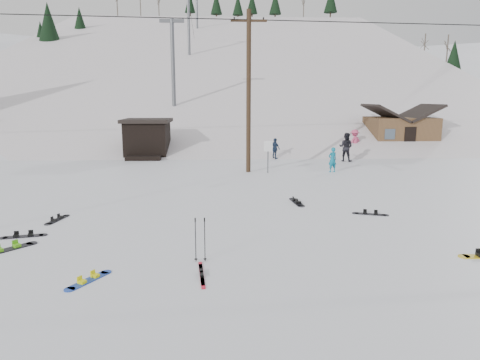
{
  "coord_description": "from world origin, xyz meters",
  "views": [
    {
      "loc": [
        0.57,
        -10.56,
        4.24
      ],
      "look_at": [
        1.14,
        4.2,
        1.4
      ],
      "focal_mm": 32.0,
      "sensor_mm": 36.0,
      "label": 1
    }
  ],
  "objects_px": {
    "cabin": "(400,132)",
    "hero_snowboard": "(89,280)",
    "hero_skis": "(202,274)",
    "utility_pole": "(249,90)"
  },
  "relations": [
    {
      "from": "hero_snowboard",
      "to": "hero_skis",
      "type": "xyz_separation_m",
      "value": [
        2.65,
        0.24,
        -0.0
      ]
    },
    {
      "from": "utility_pole",
      "to": "hero_snowboard",
      "type": "distance_m",
      "value": 16.36
    },
    {
      "from": "cabin",
      "to": "utility_pole",
      "type": "bearing_deg",
      "value": -142.44
    },
    {
      "from": "utility_pole",
      "to": "cabin",
      "type": "distance_m",
      "value": 16.71
    },
    {
      "from": "cabin",
      "to": "hero_snowboard",
      "type": "bearing_deg",
      "value": -125.22
    },
    {
      "from": "hero_skis",
      "to": "hero_snowboard",
      "type": "bearing_deg",
      "value": 179.41
    },
    {
      "from": "cabin",
      "to": "hero_snowboard",
      "type": "distance_m",
      "value": 30.61
    },
    {
      "from": "cabin",
      "to": "hero_skis",
      "type": "relative_size",
      "value": 3.33
    },
    {
      "from": "hero_snowboard",
      "to": "cabin",
      "type": "bearing_deg",
      "value": -4.76
    },
    {
      "from": "hero_snowboard",
      "to": "hero_skis",
      "type": "relative_size",
      "value": 0.75
    }
  ]
}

